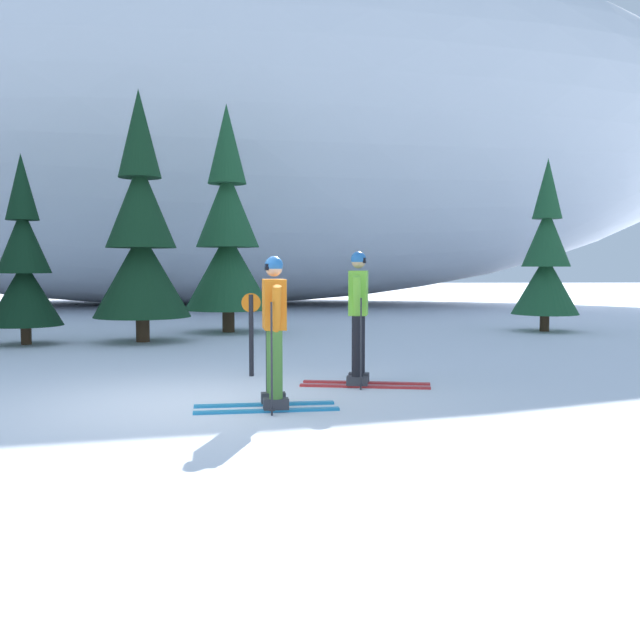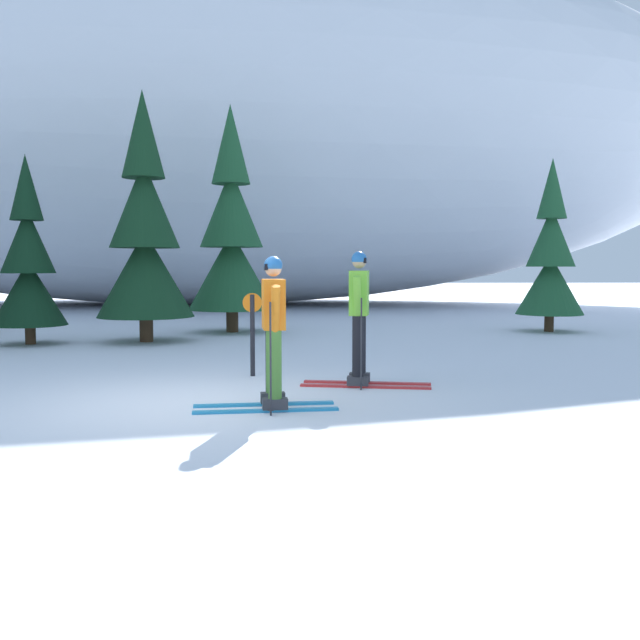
{
  "view_description": "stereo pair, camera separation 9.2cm",
  "coord_description": "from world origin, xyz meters",
  "px_view_note": "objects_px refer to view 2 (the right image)",
  "views": [
    {
      "loc": [
        1.21,
        -8.23,
        1.61
      ],
      "look_at": [
        1.62,
        0.42,
        0.95
      ],
      "focal_mm": 39.55,
      "sensor_mm": 36.0,
      "label": 1
    },
    {
      "loc": [
        1.3,
        -8.24,
        1.61
      ],
      "look_at": [
        1.62,
        0.42,
        0.95
      ],
      "focal_mm": 39.55,
      "sensor_mm": 36.0,
      "label": 2
    }
  ],
  "objects_px": {
    "trail_marker_post": "(252,329)",
    "skier_lime_jacket": "(360,316)",
    "pine_tree_center_right": "(145,238)",
    "pine_tree_right": "(231,238)",
    "pine_tree_center_left": "(28,265)",
    "skier_orange_jacket": "(273,328)",
    "pine_tree_far_right": "(551,260)"
  },
  "relations": [
    {
      "from": "skier_orange_jacket",
      "to": "trail_marker_post",
      "type": "distance_m",
      "value": 2.44
    },
    {
      "from": "skier_orange_jacket",
      "to": "trail_marker_post",
      "type": "relative_size",
      "value": 1.41
    },
    {
      "from": "pine_tree_center_right",
      "to": "pine_tree_right",
      "type": "relative_size",
      "value": 0.96
    },
    {
      "from": "skier_orange_jacket",
      "to": "pine_tree_center_left",
      "type": "bearing_deg",
      "value": 127.42
    },
    {
      "from": "skier_lime_jacket",
      "to": "pine_tree_center_right",
      "type": "relative_size",
      "value": 0.34
    },
    {
      "from": "trail_marker_post",
      "to": "pine_tree_center_right",
      "type": "bearing_deg",
      "value": 117.8
    },
    {
      "from": "trail_marker_post",
      "to": "pine_tree_center_left",
      "type": "bearing_deg",
      "value": 137.63
    },
    {
      "from": "skier_orange_jacket",
      "to": "pine_tree_right",
      "type": "relative_size",
      "value": 0.31
    },
    {
      "from": "trail_marker_post",
      "to": "skier_lime_jacket",
      "type": "bearing_deg",
      "value": -31.22
    },
    {
      "from": "pine_tree_center_left",
      "to": "trail_marker_post",
      "type": "height_order",
      "value": "pine_tree_center_left"
    },
    {
      "from": "pine_tree_far_right",
      "to": "trail_marker_post",
      "type": "xyz_separation_m",
      "value": [
        -6.93,
        -6.84,
        -1.08
      ]
    },
    {
      "from": "skier_orange_jacket",
      "to": "trail_marker_post",
      "type": "xyz_separation_m",
      "value": [
        -0.37,
        2.4,
        -0.21
      ]
    },
    {
      "from": "pine_tree_center_left",
      "to": "pine_tree_center_right",
      "type": "xyz_separation_m",
      "value": [
        2.3,
        0.42,
        0.59
      ]
    },
    {
      "from": "pine_tree_far_right",
      "to": "trail_marker_post",
      "type": "distance_m",
      "value": 9.79
    },
    {
      "from": "pine_tree_center_right",
      "to": "pine_tree_center_left",
      "type": "bearing_deg",
      "value": -169.74
    },
    {
      "from": "pine_tree_center_left",
      "to": "pine_tree_far_right",
      "type": "height_order",
      "value": "pine_tree_far_right"
    },
    {
      "from": "skier_lime_jacket",
      "to": "pine_tree_far_right",
      "type": "height_order",
      "value": "pine_tree_far_right"
    },
    {
      "from": "trail_marker_post",
      "to": "pine_tree_far_right",
      "type": "bearing_deg",
      "value": 44.63
    },
    {
      "from": "skier_orange_jacket",
      "to": "pine_tree_right",
      "type": "height_order",
      "value": "pine_tree_right"
    },
    {
      "from": "pine_tree_center_right",
      "to": "skier_lime_jacket",
      "type": "bearing_deg",
      "value": -54.87
    },
    {
      "from": "pine_tree_center_left",
      "to": "pine_tree_right",
      "type": "xyz_separation_m",
      "value": [
        3.95,
        2.57,
        0.67
      ]
    },
    {
      "from": "skier_orange_jacket",
      "to": "pine_tree_right",
      "type": "bearing_deg",
      "value": 97.73
    },
    {
      "from": "pine_tree_center_right",
      "to": "trail_marker_post",
      "type": "xyz_separation_m",
      "value": [
        2.55,
        -4.84,
        -1.52
      ]
    },
    {
      "from": "skier_lime_jacket",
      "to": "skier_orange_jacket",
      "type": "bearing_deg",
      "value": -126.8
    },
    {
      "from": "pine_tree_center_left",
      "to": "trail_marker_post",
      "type": "relative_size",
      "value": 3.2
    },
    {
      "from": "pine_tree_center_left",
      "to": "pine_tree_right",
      "type": "relative_size",
      "value": 0.71
    },
    {
      "from": "pine_tree_right",
      "to": "trail_marker_post",
      "type": "xyz_separation_m",
      "value": [
        0.91,
        -7.0,
        -1.6
      ]
    },
    {
      "from": "pine_tree_far_right",
      "to": "pine_tree_right",
      "type": "bearing_deg",
      "value": 178.8
    },
    {
      "from": "skier_orange_jacket",
      "to": "skier_lime_jacket",
      "type": "relative_size",
      "value": 0.95
    },
    {
      "from": "skier_orange_jacket",
      "to": "pine_tree_right",
      "type": "xyz_separation_m",
      "value": [
        -1.28,
        9.4,
        1.39
      ]
    },
    {
      "from": "skier_orange_jacket",
      "to": "skier_lime_jacket",
      "type": "bearing_deg",
      "value": 53.2
    },
    {
      "from": "pine_tree_center_right",
      "to": "pine_tree_right",
      "type": "bearing_deg",
      "value": 52.64
    }
  ]
}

